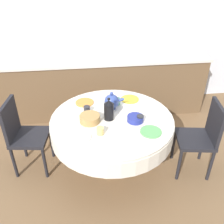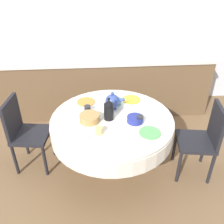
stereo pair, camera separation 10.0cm
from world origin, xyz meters
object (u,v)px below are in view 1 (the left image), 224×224
(coffee_carafe, at_px, (109,110))
(chair_right, at_px, (23,133))
(teapot, at_px, (112,101))
(chair_left, at_px, (202,135))

(coffee_carafe, bearing_deg, chair_right, 171.67)
(chair_right, xyz_separation_m, coffee_carafe, (0.97, -0.14, 0.32))
(teapot, bearing_deg, chair_right, -176.38)
(chair_left, distance_m, chair_right, 2.03)
(coffee_carafe, xyz_separation_m, teapot, (0.06, 0.21, -0.02))
(coffee_carafe, relative_size, teapot, 1.13)
(chair_left, relative_size, chair_right, 1.00)
(chair_left, relative_size, coffee_carafe, 3.48)
(chair_left, height_order, chair_right, same)
(chair_left, xyz_separation_m, coffee_carafe, (-1.04, 0.15, 0.32))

